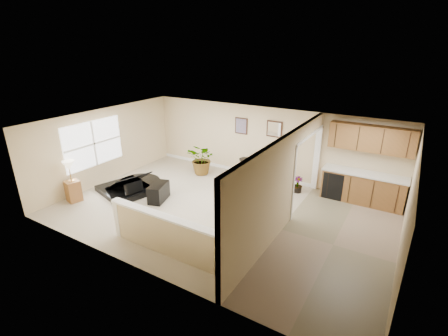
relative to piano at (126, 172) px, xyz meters
The scene contains 20 objects.
floor 3.41m from the piano, ahead, with size 9.00×9.00×0.00m, color #BBA991.
back_wall 4.73m from the piano, 44.72° to the left, with size 9.00×0.04×2.50m, color beige.
front_wall 4.33m from the piano, 38.99° to the right, with size 9.00×0.04×2.50m, color beige.
left_wall 1.36m from the piano, 165.52° to the left, with size 0.04×6.00×2.50m, color beige.
right_wall 7.86m from the piano, ahead, with size 0.04×6.00×2.50m, color beige.
ceiling 3.84m from the piano, ahead, with size 9.00×6.00×0.04m, color white.
kitchen_vinyl 6.52m from the piano, ahead, with size 2.70×6.00×0.01m, color gray.
interior_partition 5.20m from the piano, ahead, with size 0.18×5.99×2.50m.
pony_half_wall 3.95m from the piano, 30.38° to the right, with size 3.42×0.22×1.00m.
left_window 1.43m from the piano, behind, with size 0.05×2.15×1.45m, color white.
wall_art_left 4.20m from the piano, 53.93° to the left, with size 0.48×0.04×0.58m.
wall_mirror 5.03m from the piano, 42.01° to the left, with size 0.55×0.04×0.55m.
kitchen_cabinets 7.20m from the piano, 24.94° to the left, with size 2.36×0.65×2.33m.
piano is the anchor object (origin of this frame).
piano_bench 1.40m from the piano, ahead, with size 0.40×0.79×0.53m, color black.
loveseat 4.20m from the piano, 38.17° to the left, with size 1.48×0.90×0.82m.
accent_table 4.03m from the piano, 46.31° to the left, with size 0.48×0.48×0.70m.
palm_plant 2.74m from the piano, 61.64° to the left, with size 1.07×0.94×1.15m.
small_plant 5.49m from the piano, 29.54° to the left, with size 0.37×0.37×0.52m.
lamp_stand 1.60m from the piano, 120.66° to the right, with size 0.45×0.45×1.28m.
Camera 1 is at (4.28, -6.92, 4.47)m, focal length 26.00 mm.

